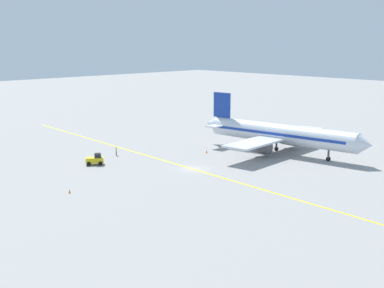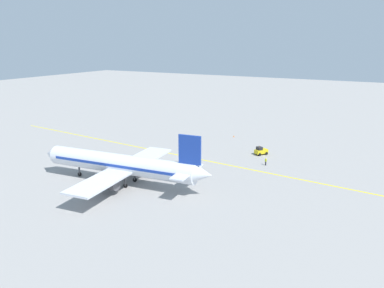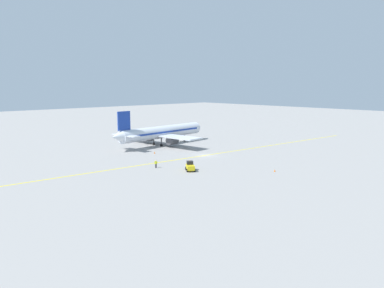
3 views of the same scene
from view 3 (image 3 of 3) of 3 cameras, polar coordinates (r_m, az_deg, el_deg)
name	(u,v)px [view 3 (image 3 of 3)]	position (r m, az deg, el deg)	size (l,w,h in m)	color
ground_plane	(205,155)	(93.49, 1.97, -1.76)	(400.00, 400.00, 0.00)	gray
apron_yellow_centreline	(205,155)	(93.49, 1.97, -1.75)	(0.40, 120.00, 0.01)	yellow
airplane_at_gate	(161,132)	(109.43, -4.71, 1.77)	(28.38, 35.55, 10.60)	silver
baggage_tug_white	(190,166)	(76.81, -0.28, -3.44)	(3.32, 2.94, 2.11)	gold
ground_crew_worker	(156,164)	(79.83, -5.52, -3.00)	(0.40, 0.48, 1.68)	#23232D
traffic_cone_near_nose	(155,152)	(96.56, -5.72, -1.28)	(0.32, 0.32, 0.55)	orange
traffic_cone_mid_apron	(275,170)	(77.95, 12.50, -3.95)	(0.32, 0.32, 0.55)	orange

